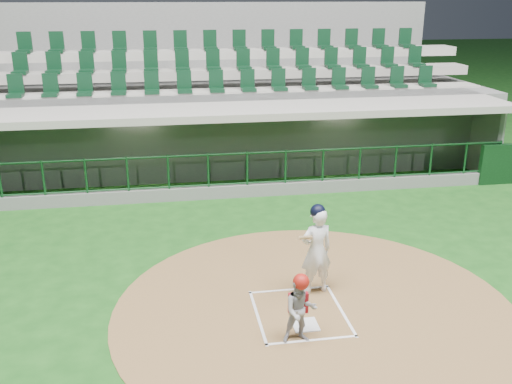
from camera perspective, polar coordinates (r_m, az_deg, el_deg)
ground at (r=10.55m, az=4.01°, el=-11.22°), size 120.00×120.00×0.00m
dirt_circle at (r=10.45m, az=5.90°, el=-11.58°), size 7.20×7.20×0.01m
home_plate at (r=9.96m, az=4.95°, el=-13.11°), size 0.43×0.43×0.02m
batter_box_chalk at (r=10.29m, az=4.39°, el=-11.97°), size 1.55×1.80×0.01m
dugout_structure at (r=17.39m, az=-1.50°, el=4.59°), size 16.40×3.70×3.00m
seating_deck at (r=20.25m, az=-2.97°, el=8.01°), size 17.00×6.72×5.15m
batter at (r=10.60m, az=6.05°, el=-5.68°), size 0.88×0.89×1.76m
catcher at (r=9.27m, az=4.45°, el=-11.53°), size 0.56×0.44×1.20m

